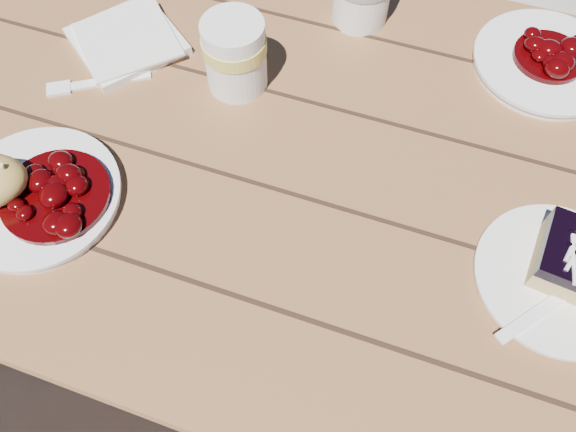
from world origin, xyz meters
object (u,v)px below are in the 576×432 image
(dessert_plate, at_px, (558,279))
(second_cup, at_px, (235,55))
(picnic_table, at_px, (389,231))
(second_plate, at_px, (545,63))
(main_plate, at_px, (37,198))

(dessert_plate, xyz_separation_m, second_cup, (-0.49, 0.17, 0.05))
(picnic_table, relative_size, dessert_plate, 10.04)
(picnic_table, height_order, second_plate, second_plate)
(dessert_plate, height_order, second_plate, second_plate)
(dessert_plate, xyz_separation_m, second_plate, (-0.06, 0.36, 0.00))
(second_plate, bearing_deg, main_plate, -142.47)
(second_plate, height_order, second_cup, second_cup)
(main_plate, distance_m, dessert_plate, 0.67)
(second_plate, bearing_deg, second_cup, -157.03)
(main_plate, bearing_deg, second_cup, 58.54)
(picnic_table, relative_size, main_plate, 9.30)
(picnic_table, bearing_deg, second_plate, 60.16)
(main_plate, distance_m, second_cup, 0.33)
(second_cup, bearing_deg, picnic_table, -16.15)
(main_plate, xyz_separation_m, second_plate, (0.61, 0.47, 0.00))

